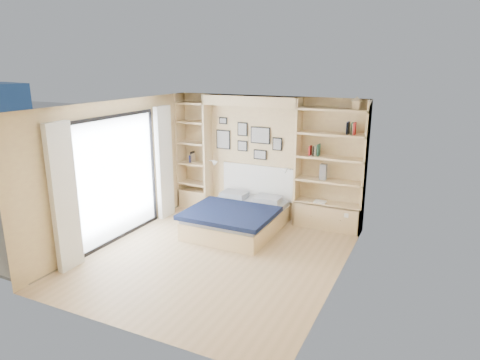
% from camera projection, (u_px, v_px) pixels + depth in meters
% --- Properties ---
extents(ground, '(4.50, 4.50, 0.00)m').
position_uv_depth(ground, '(216.00, 257.00, 7.11)').
color(ground, tan).
rests_on(ground, ground).
extents(room_shell, '(4.50, 4.50, 4.50)m').
position_uv_depth(room_shell, '(235.00, 172.00, 8.31)').
color(room_shell, '#DFC385').
rests_on(room_shell, ground).
extents(bed, '(1.60, 1.99, 1.07)m').
position_uv_depth(bed, '(238.00, 217.00, 8.20)').
color(bed, beige).
rests_on(bed, ground).
extents(photo_gallery, '(1.48, 0.02, 0.82)m').
position_uv_depth(photo_gallery, '(247.00, 139.00, 8.81)').
color(photo_gallery, black).
rests_on(photo_gallery, ground).
extents(reading_lamps, '(1.92, 0.12, 0.15)m').
position_uv_depth(reading_lamps, '(249.00, 166.00, 8.69)').
color(reading_lamps, silver).
rests_on(reading_lamps, ground).
extents(shelf_decor, '(3.57, 0.23, 2.03)m').
position_uv_depth(shelf_decor, '(318.00, 142.00, 8.02)').
color(shelf_decor, '#A51E1E').
rests_on(shelf_decor, ground).
extents(deck, '(3.20, 4.00, 0.05)m').
position_uv_depth(deck, '(59.00, 223.00, 8.61)').
color(deck, '#6F6552').
rests_on(deck, ground).
extents(deck_chair, '(0.60, 0.79, 0.71)m').
position_uv_depth(deck_chair, '(91.00, 206.00, 8.60)').
color(deck_chair, tan).
rests_on(deck_chair, ground).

